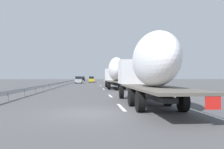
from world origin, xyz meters
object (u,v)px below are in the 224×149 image
Objects in this scene: truck_trailing at (149,66)px; car_yellow_coupe at (91,79)px; truck_lead at (115,71)px; car_silver_hatch at (79,80)px; car_black_suv at (83,79)px; road_sign at (123,75)px; car_blue_sedan at (91,79)px.

truck_trailing reaches higher than car_yellow_coupe.
car_silver_hatch is at bearing 13.83° from truck_lead.
car_silver_hatch is at bearing 161.31° from car_yellow_coupe.
car_black_suv is 1.36× the size of road_sign.
truck_trailing is at bearing 174.95° from road_sign.
car_yellow_coupe is at bearing -18.69° from car_silver_hatch.
car_silver_hatch is 10.73m from car_yellow_coupe.
car_yellow_coupe reaches higher than car_silver_hatch.
truck_trailing is at bearing -180.00° from truck_lead.
car_yellow_coupe is (38.94, 3.65, -1.61)m from truck_lead.
car_blue_sedan is at bearing 4.29° from truck_lead.
truck_lead reaches higher than car_blue_sedan.
car_blue_sedan is at bearing 3.04° from truck_trailing.
car_silver_hatch is at bearing 170.64° from car_blue_sedan.
car_blue_sedan is 10.39m from car_yellow_coupe.
road_sign reaches higher than car_black_suv.
car_blue_sedan is 1.00× the size of car_yellow_coupe.
road_sign is (-34.61, -6.80, 1.23)m from car_blue_sedan.
car_silver_hatch is (-34.30, -0.29, -0.01)m from car_black_suv.
car_silver_hatch is at bearing -179.51° from car_black_suv.
car_yellow_coupe is at bearing 5.35° from truck_lead.
car_blue_sedan is 1.02× the size of car_silver_hatch.
car_blue_sedan is at bearing -9.36° from car_silver_hatch.
truck_lead is 39.14m from car_yellow_coupe.
truck_trailing is 35.19m from road_sign.
car_blue_sedan is 35.29m from road_sign.
truck_trailing is 3.28× the size of car_blue_sedan.
road_sign reaches higher than car_yellow_coupe.
car_blue_sedan is 0.97× the size of car_black_suv.
truck_trailing is at bearing -176.48° from car_yellow_coupe.
car_yellow_coupe is at bearing -179.72° from car_blue_sedan.
car_yellow_coupe is 25.18m from road_sign.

